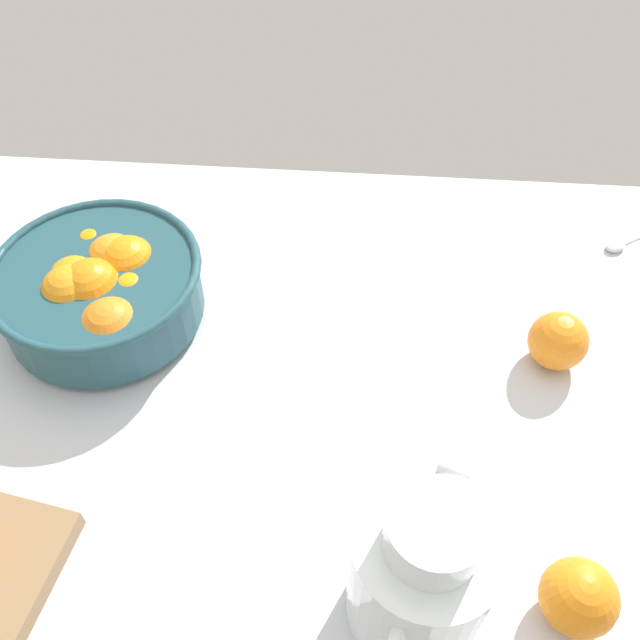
# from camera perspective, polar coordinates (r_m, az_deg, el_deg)

# --- Properties ---
(ground_plane) EXTENTS (1.47, 0.80, 0.03)m
(ground_plane) POSITION_cam_1_polar(r_m,az_deg,el_deg) (0.89, 1.34, -4.90)
(ground_plane) COLOR silver
(fruit_bowl) EXTENTS (0.27, 0.27, 0.11)m
(fruit_bowl) POSITION_cam_1_polar(r_m,az_deg,el_deg) (0.94, -17.23, 2.37)
(fruit_bowl) COLOR #234C56
(fruit_bowl) RESTS_ON ground_plane
(juice_pitcher) EXTENTS (0.13, 0.17, 0.20)m
(juice_pitcher) POSITION_cam_1_polar(r_m,az_deg,el_deg) (0.69, 8.10, -20.06)
(juice_pitcher) COLOR white
(juice_pitcher) RESTS_ON ground_plane
(loose_orange_0) EXTENTS (0.07, 0.07, 0.07)m
(loose_orange_0) POSITION_cam_1_polar(r_m,az_deg,el_deg) (0.76, 20.20, -20.32)
(loose_orange_0) COLOR orange
(loose_orange_0) RESTS_ON ground_plane
(loose_orange_1) EXTENTS (0.07, 0.07, 0.07)m
(loose_orange_1) POSITION_cam_1_polar(r_m,az_deg,el_deg) (0.91, 18.71, -1.60)
(loose_orange_1) COLOR orange
(loose_orange_1) RESTS_ON ground_plane
(spoon) EXTENTS (0.14, 0.10, 0.01)m
(spoon) POSITION_cam_1_polar(r_m,az_deg,el_deg) (1.14, 24.01, 6.03)
(spoon) COLOR silver
(spoon) RESTS_ON ground_plane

